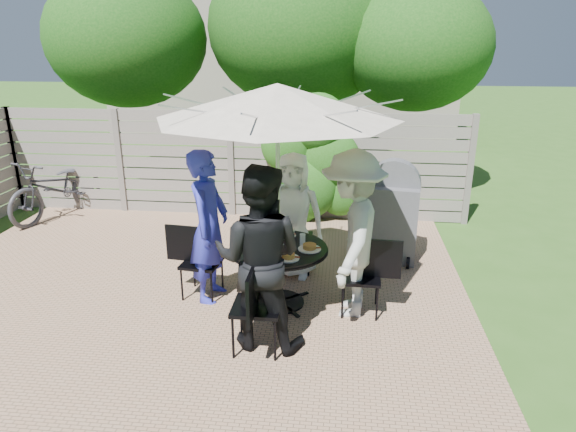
# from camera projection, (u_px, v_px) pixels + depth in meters

# --- Properties ---
(backyard_envelope) EXTENTS (60.00, 60.00, 5.00)m
(backyard_envelope) POSITION_uv_depth(u_px,v_px,m) (285.00, 51.00, 15.13)
(backyard_envelope) COLOR #2F581B
(backyard_envelope) RESTS_ON ground
(patio_table) EXTENTS (1.23, 1.23, 0.73)m
(patio_table) POSITION_uv_depth(u_px,v_px,m) (279.00, 265.00, 5.93)
(patio_table) COLOR black
(patio_table) RESTS_ON ground
(umbrella) EXTENTS (2.89, 2.89, 2.55)m
(umbrella) POSITION_uv_depth(u_px,v_px,m) (278.00, 102.00, 5.32)
(umbrella) COLOR silver
(umbrella) RESTS_ON ground
(chair_back) EXTENTS (0.47, 0.70, 0.96)m
(chair_back) POSITION_uv_depth(u_px,v_px,m) (295.00, 250.00, 6.90)
(chair_back) COLOR black
(chair_back) RESTS_ON ground
(person_back) EXTENTS (0.86, 0.60, 1.65)m
(person_back) POSITION_uv_depth(u_px,v_px,m) (293.00, 216.00, 6.59)
(person_back) COLOR white
(person_back) RESTS_ON ground
(chair_left) EXTENTS (0.67, 0.48, 0.90)m
(chair_left) POSITION_uv_depth(u_px,v_px,m) (201.00, 276.00, 6.20)
(chair_left) COLOR black
(chair_left) RESTS_ON ground
(person_left) EXTENTS (0.50, 0.71, 1.83)m
(person_left) POSITION_uv_depth(u_px,v_px,m) (209.00, 227.00, 5.96)
(person_left) COLOR #2A2EB9
(person_left) RESTS_ON ground
(chair_front) EXTENTS (0.48, 0.72, 0.99)m
(chair_front) POSITION_uv_depth(u_px,v_px,m) (257.00, 324.00, 5.11)
(chair_front) COLOR black
(chair_front) RESTS_ON ground
(person_front) EXTENTS (0.99, 0.81, 1.90)m
(person_front) POSITION_uv_depth(u_px,v_px,m) (259.00, 258.00, 5.02)
(person_front) COLOR black
(person_front) RESTS_ON ground
(chair_right) EXTENTS (0.67, 0.46, 0.91)m
(chair_right) POSITION_uv_depth(u_px,v_px,m) (361.00, 291.00, 5.82)
(chair_right) COLOR black
(chair_right) RESTS_ON ground
(person_right) EXTENTS (0.82, 1.29, 1.90)m
(person_right) POSITION_uv_depth(u_px,v_px,m) (352.00, 235.00, 5.62)
(person_right) COLOR #B5B6B1
(person_right) RESTS_ON ground
(plate_back) EXTENTS (0.26, 0.26, 0.06)m
(plate_back) POSITION_uv_depth(u_px,v_px,m) (285.00, 234.00, 6.18)
(plate_back) COLOR white
(plate_back) RESTS_ON patio_table
(plate_left) EXTENTS (0.26, 0.26, 0.06)m
(plate_left) POSITION_uv_depth(u_px,v_px,m) (248.00, 242.00, 5.92)
(plate_left) COLOR white
(plate_left) RESTS_ON patio_table
(plate_front) EXTENTS (0.26, 0.26, 0.06)m
(plate_front) POSITION_uv_depth(u_px,v_px,m) (271.00, 257.00, 5.52)
(plate_front) COLOR white
(plate_front) RESTS_ON patio_table
(plate_right) EXTENTS (0.26, 0.26, 0.06)m
(plate_right) POSITION_uv_depth(u_px,v_px,m) (310.00, 248.00, 5.78)
(plate_right) COLOR white
(plate_right) RESTS_ON patio_table
(plate_extra) EXTENTS (0.24, 0.24, 0.06)m
(plate_extra) POSITION_uv_depth(u_px,v_px,m) (288.00, 257.00, 5.54)
(plate_extra) COLOR white
(plate_extra) RESTS_ON patio_table
(glass_left) EXTENTS (0.07, 0.07, 0.14)m
(glass_left) POSITION_uv_depth(u_px,v_px,m) (254.00, 243.00, 5.79)
(glass_left) COLOR silver
(glass_left) RESTS_ON patio_table
(glass_front) EXTENTS (0.07, 0.07, 0.14)m
(glass_front) POSITION_uv_depth(u_px,v_px,m) (282.00, 251.00, 5.58)
(glass_front) COLOR silver
(glass_front) RESTS_ON patio_table
(glass_right) EXTENTS (0.07, 0.07, 0.14)m
(glass_right) POSITION_uv_depth(u_px,v_px,m) (303.00, 240.00, 5.88)
(glass_right) COLOR silver
(glass_right) RESTS_ON patio_table
(syrup_jug) EXTENTS (0.09, 0.09, 0.16)m
(syrup_jug) POSITION_uv_depth(u_px,v_px,m) (274.00, 238.00, 5.89)
(syrup_jug) COLOR #59280C
(syrup_jug) RESTS_ON patio_table
(coffee_cup) EXTENTS (0.08, 0.08, 0.12)m
(coffee_cup) POSITION_uv_depth(u_px,v_px,m) (291.00, 236.00, 6.02)
(coffee_cup) COLOR #C6B293
(coffee_cup) RESTS_ON patio_table
(bicycle) EXTENTS (1.27, 2.13, 1.06)m
(bicycle) POSITION_uv_depth(u_px,v_px,m) (57.00, 187.00, 8.93)
(bicycle) COLOR #333338
(bicycle) RESTS_ON ground
(bbq_grill) EXTENTS (0.78, 0.64, 1.45)m
(bbq_grill) POSITION_uv_depth(u_px,v_px,m) (392.00, 215.00, 7.12)
(bbq_grill) COLOR #525257
(bbq_grill) RESTS_ON ground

